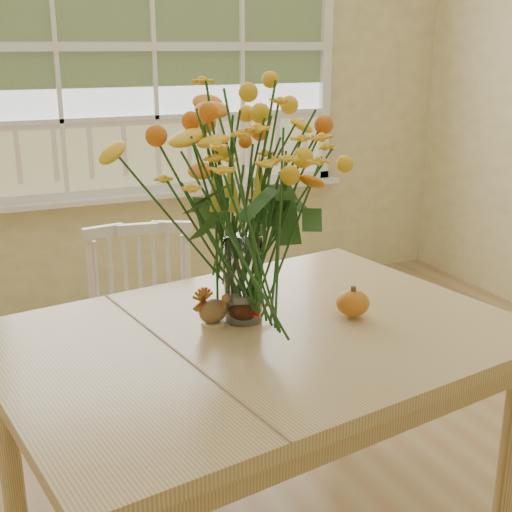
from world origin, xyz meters
name	(u,v)px	position (x,y,z in m)	size (l,w,h in m)	color
floor	(339,502)	(0.00, 0.00, -0.01)	(4.00, 4.50, 0.01)	#A47B4F
wall_back	(154,82)	(0.00, 2.25, 1.35)	(4.00, 0.02, 2.70)	#CABD81
window	(154,50)	(0.00, 2.21, 1.53)	(2.42, 0.12, 1.74)	silver
dining_table	(259,360)	(-0.37, -0.13, 0.68)	(1.60, 1.26, 0.78)	tan
windsor_chair	(145,331)	(-0.52, 0.63, 0.50)	(0.46, 0.45, 0.89)	white
flower_vase	(243,195)	(-0.38, -0.03, 1.16)	(0.53, 0.53, 0.63)	white
pumpkin	(353,304)	(-0.07, -0.14, 0.82)	(0.10, 0.10, 0.08)	#BE6316
turkey_figurine	(213,311)	(-0.48, -0.04, 0.82)	(0.10, 0.08, 0.11)	#CCB78C
dark_gourd	(243,309)	(-0.39, -0.05, 0.82)	(0.13, 0.10, 0.08)	#38160F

